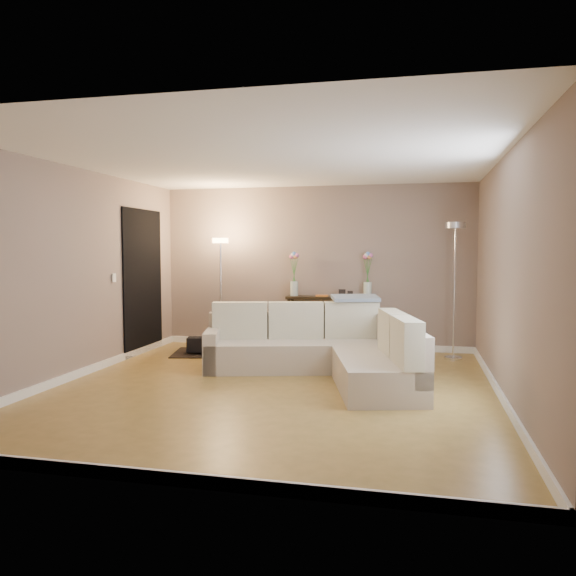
% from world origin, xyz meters
% --- Properties ---
extents(floor, '(5.00, 5.50, 0.01)m').
position_xyz_m(floor, '(0.00, 0.00, -0.01)').
color(floor, olive).
rests_on(floor, ground).
extents(ceiling, '(5.00, 5.50, 0.01)m').
position_xyz_m(ceiling, '(0.00, 0.00, 2.60)').
color(ceiling, white).
rests_on(ceiling, ground).
extents(wall_back, '(5.00, 0.02, 2.60)m').
position_xyz_m(wall_back, '(0.00, 2.76, 1.30)').
color(wall_back, gray).
rests_on(wall_back, ground).
extents(wall_front, '(5.00, 0.02, 2.60)m').
position_xyz_m(wall_front, '(0.00, -2.76, 1.30)').
color(wall_front, gray).
rests_on(wall_front, ground).
extents(wall_left, '(0.02, 5.50, 2.60)m').
position_xyz_m(wall_left, '(-2.51, 0.00, 1.30)').
color(wall_left, gray).
rests_on(wall_left, ground).
extents(wall_right, '(0.02, 5.50, 2.60)m').
position_xyz_m(wall_right, '(2.51, 0.00, 1.30)').
color(wall_right, gray).
rests_on(wall_right, ground).
extents(baseboard_back, '(5.00, 0.03, 0.10)m').
position_xyz_m(baseboard_back, '(0.00, 2.73, 0.05)').
color(baseboard_back, white).
rests_on(baseboard_back, ground).
extents(baseboard_front, '(5.00, 0.03, 0.10)m').
position_xyz_m(baseboard_front, '(0.00, -2.73, 0.05)').
color(baseboard_front, white).
rests_on(baseboard_front, ground).
extents(baseboard_left, '(0.03, 5.50, 0.10)m').
position_xyz_m(baseboard_left, '(-2.48, 0.00, 0.05)').
color(baseboard_left, white).
rests_on(baseboard_left, ground).
extents(baseboard_right, '(0.03, 5.50, 0.10)m').
position_xyz_m(baseboard_right, '(2.48, 0.00, 0.05)').
color(baseboard_right, white).
rests_on(baseboard_right, ground).
extents(doorway, '(0.02, 1.20, 2.20)m').
position_xyz_m(doorway, '(-2.48, 1.70, 1.10)').
color(doorway, black).
rests_on(doorway, ground).
extents(switch_plate, '(0.02, 0.08, 0.12)m').
position_xyz_m(switch_plate, '(-2.48, 0.85, 1.20)').
color(switch_plate, white).
rests_on(switch_plate, ground).
extents(sectional_sofa, '(2.99, 2.52, 0.88)m').
position_xyz_m(sectional_sofa, '(0.50, 0.81, 0.32)').
color(sectional_sofa, '#BFB09A').
rests_on(sectional_sofa, floor).
extents(throw_blanket, '(0.71, 0.53, 0.08)m').
position_xyz_m(throw_blanket, '(0.79, 1.50, 0.93)').
color(throw_blanket, gray).
rests_on(throw_blanket, sectional_sofa).
extents(console_table, '(1.39, 0.42, 0.85)m').
position_xyz_m(console_table, '(0.19, 2.62, 0.48)').
color(console_table, black).
rests_on(console_table, floor).
extents(leaning_mirror, '(0.98, 0.08, 0.76)m').
position_xyz_m(leaning_mirror, '(0.27, 2.79, 1.22)').
color(leaning_mirror, black).
rests_on(leaning_mirror, console_table).
extents(table_decor, '(0.59, 0.13, 0.14)m').
position_xyz_m(table_decor, '(0.27, 2.58, 0.86)').
color(table_decor, orange).
rests_on(table_decor, console_table).
extents(flower_vase_left, '(0.16, 0.13, 0.73)m').
position_xyz_m(flower_vase_left, '(-0.31, 2.60, 1.14)').
color(flower_vase_left, silver).
rests_on(flower_vase_left, console_table).
extents(flower_vase_right, '(0.16, 0.13, 0.73)m').
position_xyz_m(flower_vase_right, '(0.86, 2.64, 1.14)').
color(flower_vase_right, silver).
rests_on(flower_vase_right, console_table).
extents(floor_lamp_lit, '(0.30, 0.30, 1.77)m').
position_xyz_m(floor_lamp_lit, '(-1.42, 2.24, 1.25)').
color(floor_lamp_lit, silver).
rests_on(floor_lamp_lit, floor).
extents(floor_lamp_unlit, '(0.30, 0.30, 1.98)m').
position_xyz_m(floor_lamp_unlit, '(2.14, 2.23, 1.40)').
color(floor_lamp_unlit, silver).
rests_on(floor_lamp_unlit, floor).
extents(charcoal_rug, '(1.31, 1.08, 0.02)m').
position_xyz_m(charcoal_rug, '(-1.44, 1.89, 0.01)').
color(charcoal_rug, black).
rests_on(charcoal_rug, floor).
extents(black_bag, '(0.37, 0.29, 0.21)m').
position_xyz_m(black_bag, '(-1.61, 1.75, 0.16)').
color(black_bag, black).
rests_on(black_bag, charcoal_rug).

